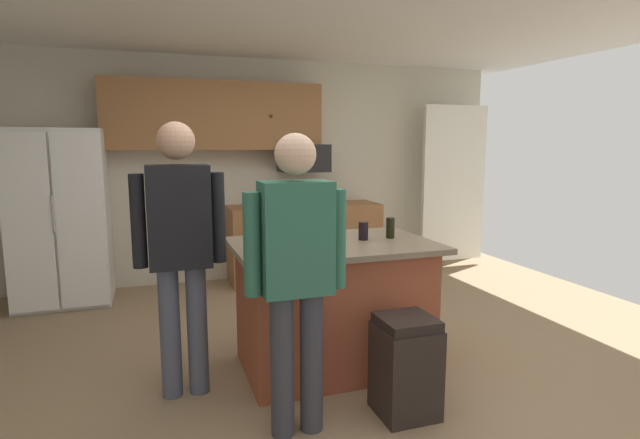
% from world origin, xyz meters
% --- Properties ---
extents(floor, '(7.04, 7.04, 0.00)m').
position_xyz_m(floor, '(0.00, 0.00, 0.00)').
color(floor, '#937A5B').
rests_on(floor, ground).
extents(back_wall, '(6.40, 0.10, 2.60)m').
position_xyz_m(back_wall, '(0.00, 2.80, 1.30)').
color(back_wall, beige).
rests_on(back_wall, ground).
extents(french_door_window_panel, '(0.90, 0.06, 2.00)m').
position_xyz_m(french_door_window_panel, '(2.60, 2.40, 1.10)').
color(french_door_window_panel, white).
rests_on(french_door_window_panel, ground).
extents(cabinet_run_upper, '(2.40, 0.38, 0.75)m').
position_xyz_m(cabinet_run_upper, '(-0.40, 2.60, 1.93)').
color(cabinet_run_upper, '#936038').
extents(cabinet_run_lower, '(1.80, 0.63, 0.90)m').
position_xyz_m(cabinet_run_lower, '(0.60, 2.48, 0.45)').
color(cabinet_run_lower, '#936038').
rests_on(cabinet_run_lower, ground).
extents(refrigerator, '(0.90, 0.76, 1.77)m').
position_xyz_m(refrigerator, '(-2.00, 2.38, 0.88)').
color(refrigerator, white).
rests_on(refrigerator, ground).
extents(microwave_over_range, '(0.56, 0.40, 0.32)m').
position_xyz_m(microwave_over_range, '(0.60, 2.50, 1.45)').
color(microwave_over_range, black).
extents(kitchen_island, '(1.42, 0.95, 0.93)m').
position_xyz_m(kitchen_island, '(0.09, 0.08, 0.47)').
color(kitchen_island, '#9E4C33').
rests_on(kitchen_island, ground).
extents(person_elder_center, '(0.57, 0.22, 1.68)m').
position_xyz_m(person_elder_center, '(-0.40, -0.65, 0.97)').
color(person_elder_center, '#383842').
rests_on(person_elder_center, ground).
extents(person_host_foreground, '(0.57, 0.23, 1.76)m').
position_xyz_m(person_host_foreground, '(-0.97, 0.01, 1.02)').
color(person_host_foreground, '#4C5166').
rests_on(person_host_foreground, ground).
extents(glass_stout_tall, '(0.06, 0.06, 0.16)m').
position_xyz_m(glass_stout_tall, '(-0.45, -0.02, 1.01)').
color(glass_stout_tall, black).
rests_on(glass_stout_tall, kitchen_island).
extents(glass_dark_ale, '(0.06, 0.06, 0.15)m').
position_xyz_m(glass_dark_ale, '(0.55, 0.11, 1.00)').
color(glass_dark_ale, black).
rests_on(glass_dark_ale, kitchen_island).
extents(glass_short_whisky, '(0.07, 0.07, 0.13)m').
position_xyz_m(glass_short_whisky, '(0.33, 0.11, 0.99)').
color(glass_short_whisky, black).
rests_on(glass_short_whisky, kitchen_island).
extents(mug_ceramic_white, '(0.12, 0.08, 0.10)m').
position_xyz_m(mug_ceramic_white, '(-0.42, 0.11, 0.98)').
color(mug_ceramic_white, white).
rests_on(mug_ceramic_white, kitchen_island).
extents(trash_bin, '(0.34, 0.34, 0.61)m').
position_xyz_m(trash_bin, '(0.27, -0.67, 0.30)').
color(trash_bin, black).
rests_on(trash_bin, ground).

